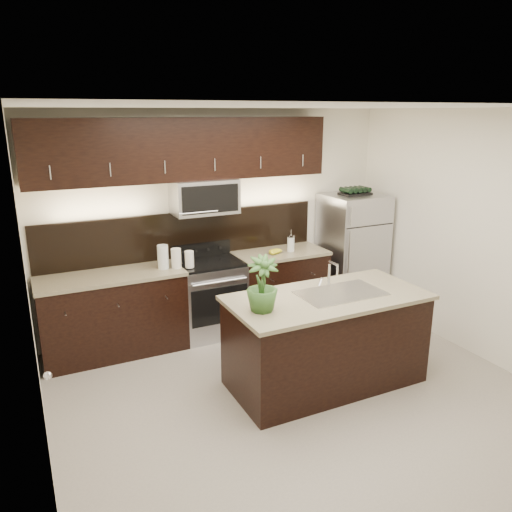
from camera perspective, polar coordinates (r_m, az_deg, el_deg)
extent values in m
plane|color=gray|center=(5.08, 4.74, -15.47)|extent=(4.50, 4.50, 0.00)
cube|color=beige|center=(6.26, -4.31, 4.06)|extent=(4.50, 0.02, 2.70)
cube|color=beige|center=(3.11, 24.76, -10.41)|extent=(4.50, 0.02, 2.70)
cube|color=beige|center=(3.92, -24.47, -4.88)|extent=(0.02, 4.00, 2.70)
cube|color=beige|center=(5.97, 24.03, 2.07)|extent=(0.02, 4.00, 2.70)
cube|color=white|center=(4.32, 5.61, 16.63)|extent=(4.50, 4.00, 0.02)
cube|color=silver|center=(3.33, -22.85, -14.92)|extent=(0.04, 0.80, 2.02)
sphere|color=silver|center=(3.62, -22.70, -12.51)|extent=(0.06, 0.06, 0.06)
cube|color=black|center=(4.56, -25.12, 1.82)|extent=(0.01, 0.32, 0.46)
cube|color=white|center=(4.56, -25.09, 1.82)|extent=(0.00, 0.24, 0.36)
cube|color=black|center=(5.88, -15.96, -6.55)|extent=(1.57, 0.62, 0.90)
cube|color=black|center=(6.53, 2.68, -3.61)|extent=(1.16, 0.62, 0.90)
cube|color=#B2B2B7|center=(6.16, -5.23, -4.93)|extent=(0.76, 0.62, 0.90)
cube|color=black|center=(6.00, -5.34, -0.79)|extent=(0.76, 0.60, 0.03)
cube|color=tan|center=(5.72, -16.32, -2.20)|extent=(1.59, 0.65, 0.04)
cube|color=tan|center=(6.39, 2.73, 0.36)|extent=(1.18, 0.65, 0.04)
cube|color=black|center=(6.13, -8.19, 2.43)|extent=(3.49, 0.02, 0.56)
cube|color=#B2B2B7|center=(5.93, -5.92, 6.77)|extent=(0.76, 0.40, 0.40)
cube|color=black|center=(5.83, -8.13, 11.99)|extent=(3.49, 0.33, 0.70)
cube|color=black|center=(5.10, 7.96, -9.65)|extent=(1.90, 0.90, 0.90)
cube|color=tan|center=(4.92, 8.17, -4.72)|extent=(1.96, 0.96, 0.04)
cube|color=silver|center=(4.99, 9.62, -4.15)|extent=(0.84, 0.50, 0.01)
cylinder|color=silver|center=(5.12, 8.33, -2.23)|extent=(0.03, 0.03, 0.24)
cylinder|color=silver|center=(5.02, 8.84, -0.83)|extent=(0.02, 0.14, 0.02)
cylinder|color=silver|center=(4.98, 9.27, -1.59)|extent=(0.02, 0.02, 0.10)
cube|color=#B2B2B7|center=(6.94, 10.88, 0.35)|extent=(0.77, 0.70, 1.60)
cube|color=black|center=(6.77, 11.25, 7.00)|extent=(0.40, 0.24, 0.03)
cylinder|color=black|center=(6.67, 10.23, 7.34)|extent=(0.07, 0.23, 0.07)
cylinder|color=black|center=(6.72, 10.76, 7.37)|extent=(0.07, 0.23, 0.07)
cylinder|color=black|center=(6.76, 11.27, 7.40)|extent=(0.07, 0.23, 0.07)
cylinder|color=black|center=(6.81, 11.79, 7.43)|extent=(0.07, 0.23, 0.07)
cylinder|color=black|center=(6.85, 12.29, 7.46)|extent=(0.07, 0.23, 0.07)
imported|color=#2E5522|center=(4.42, 0.72, -3.23)|extent=(0.34, 0.34, 0.50)
cylinder|color=silver|center=(5.74, -10.59, -0.10)|extent=(0.13, 0.13, 0.27)
cylinder|color=silver|center=(5.74, -9.10, -0.27)|extent=(0.11, 0.11, 0.23)
cylinder|color=silver|center=(5.75, -7.62, -0.38)|extent=(0.10, 0.10, 0.19)
cylinder|color=silver|center=(6.38, 3.99, 1.36)|extent=(0.09, 0.09, 0.18)
cylinder|color=silver|center=(6.35, 4.01, 2.24)|extent=(0.10, 0.10, 0.02)
cylinder|color=silver|center=(6.34, 4.02, 2.65)|extent=(0.01, 0.01, 0.07)
ellipsoid|color=gold|center=(6.23, 1.79, 0.44)|extent=(0.24, 0.21, 0.06)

